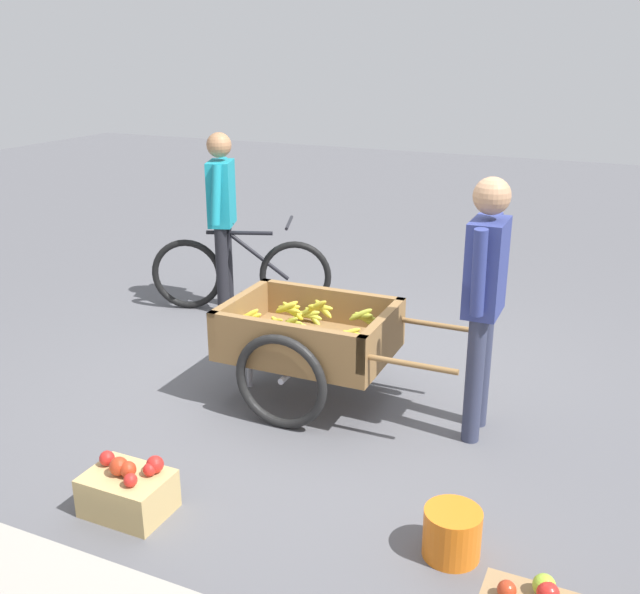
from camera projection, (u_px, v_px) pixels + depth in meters
name	position (u px, v px, depth m)	size (l,w,h in m)	color
ground_plane	(327.00, 399.00, 5.07)	(24.00, 24.00, 0.00)	#56565B
fruit_cart	(309.00, 340.00, 4.93)	(1.66, 0.95, 0.71)	olive
vendor_person	(485.00, 286.00, 4.32)	(0.22, 0.55, 1.63)	#333851
bicycle	(241.00, 273.00, 6.66)	(1.57, 0.71, 0.85)	black
cyclist_person	(222.00, 206.00, 6.46)	(0.31, 0.55, 1.62)	black
plastic_bucket	(452.00, 533.00, 3.48)	(0.28, 0.28, 0.25)	orange
mixed_fruit_crate	(128.00, 491.00, 3.81)	(0.44, 0.32, 0.32)	tan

